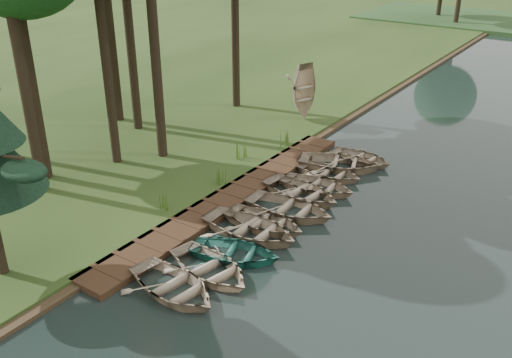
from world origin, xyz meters
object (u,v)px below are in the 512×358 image
Objects in this scene: rowboat_2 at (235,250)px; stored_rowboat at (303,113)px; rowboat_1 at (210,266)px; rowboat_0 at (173,284)px; boardwalk at (232,197)px.

rowboat_2 is 0.99× the size of stored_rowboat.
rowboat_1 is at bearing -140.03° from stored_rowboat.
rowboat_0 is 1.54m from rowboat_1.
stored_rowboat is (-5.08, 15.03, 0.23)m from rowboat_1.
stored_rowboat reaches higher than rowboat_2.
rowboat_2 is (0.11, 1.27, -0.02)m from rowboat_1.
boardwalk is 4.63× the size of rowboat_1.
stored_rowboat is (-4.76, 16.53, 0.22)m from rowboat_0.
rowboat_1 is at bearing -2.41° from rowboat_0.
rowboat_2 is at bearing -52.04° from boardwalk.
rowboat_0 is 1.03× the size of rowboat_1.
rowboat_1 reaches higher than boardwalk.
rowboat_1 is at bearing -60.96° from boardwalk.
rowboat_0 reaches higher than rowboat_1.
stored_rowboat reaches higher than boardwalk.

